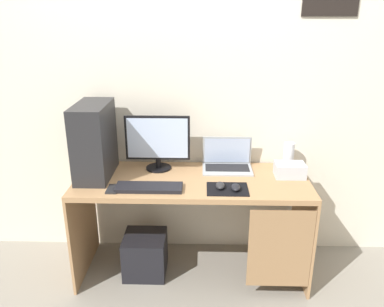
% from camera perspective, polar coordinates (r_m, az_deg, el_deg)
% --- Properties ---
extents(ground_plane, '(8.00, 8.00, 0.00)m').
position_cam_1_polar(ground_plane, '(2.97, 0.00, -16.52)').
color(ground_plane, gray).
extents(wall_back, '(4.00, 0.05, 2.60)m').
position_cam_1_polar(wall_back, '(2.76, 0.25, 10.27)').
color(wall_back, beige).
rests_on(wall_back, ground_plane).
extents(desk, '(1.56, 0.60, 0.72)m').
position_cam_1_polar(desk, '(2.66, 0.42, -6.53)').
color(desk, '#A37A51').
rests_on(desk, ground_plane).
extents(pc_tower, '(0.21, 0.42, 0.50)m').
position_cam_1_polar(pc_tower, '(2.65, -14.13, 1.82)').
color(pc_tower, '#232326').
rests_on(pc_tower, desk).
extents(monitor, '(0.45, 0.18, 0.39)m').
position_cam_1_polar(monitor, '(2.70, -5.05, 1.66)').
color(monitor, black).
rests_on(monitor, desk).
extents(laptop, '(0.35, 0.22, 0.22)m').
position_cam_1_polar(laptop, '(2.76, 5.16, -1.32)').
color(laptop, '#9EA3A8').
rests_on(laptop, desk).
extents(speaker, '(0.08, 0.08, 0.18)m').
position_cam_1_polar(speaker, '(2.84, 13.95, -0.27)').
color(speaker, silver).
rests_on(speaker, desk).
extents(projector, '(0.20, 0.14, 0.09)m').
position_cam_1_polar(projector, '(2.71, 14.13, -2.37)').
color(projector, '#B7BCC6').
rests_on(projector, desk).
extents(keyboard, '(0.42, 0.14, 0.02)m').
position_cam_1_polar(keyboard, '(2.47, -6.31, -4.96)').
color(keyboard, black).
rests_on(keyboard, desk).
extents(mousepad, '(0.26, 0.20, 0.00)m').
position_cam_1_polar(mousepad, '(2.47, 5.21, -5.21)').
color(mousepad, black).
rests_on(mousepad, desk).
extents(mouse_left, '(0.06, 0.10, 0.03)m').
position_cam_1_polar(mouse_left, '(2.46, 4.16, -4.69)').
color(mouse_left, '#232326').
rests_on(mouse_left, mousepad).
extents(mouse_right, '(0.06, 0.10, 0.03)m').
position_cam_1_polar(mouse_right, '(2.45, 6.41, -4.95)').
color(mouse_right, black).
rests_on(mouse_right, mousepad).
extents(cell_phone, '(0.07, 0.13, 0.01)m').
position_cam_1_polar(cell_phone, '(2.50, -11.53, -5.12)').
color(cell_phone, '#232326').
rests_on(cell_phone, desk).
extents(subwoofer, '(0.29, 0.29, 0.29)m').
position_cam_1_polar(subwoofer, '(2.88, -6.86, -14.42)').
color(subwoofer, black).
rests_on(subwoofer, ground_plane).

